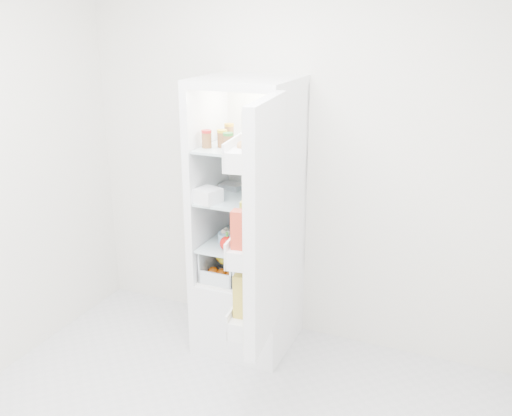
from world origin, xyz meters
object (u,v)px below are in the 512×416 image
at_px(refrigerator, 250,250).
at_px(mushroom_bowl, 229,237).
at_px(fridge_door, 260,229).
at_px(red_cabbage, 266,225).

bearing_deg(refrigerator, mushroom_bowl, -134.95).
bearing_deg(mushroom_bowl, fridge_door, -49.83).
height_order(refrigerator, fridge_door, refrigerator).
xyz_separation_m(refrigerator, red_cabbage, (0.09, 0.06, 0.17)).
xyz_separation_m(red_cabbage, mushroom_bowl, (-0.19, -0.17, -0.06)).
bearing_deg(red_cabbage, refrigerator, -145.39).
distance_m(mushroom_bowl, fridge_door, 0.76).
distance_m(refrigerator, mushroom_bowl, 0.19).
height_order(red_cabbage, mushroom_bowl, red_cabbage).
bearing_deg(fridge_door, red_cabbage, 12.78).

